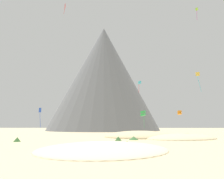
{
  "coord_description": "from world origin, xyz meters",
  "views": [
    {
      "loc": [
        3.89,
        -31.99,
        3.3
      ],
      "look_at": [
        1.09,
        38.21,
        14.79
      ],
      "focal_mm": 34.67,
      "sensor_mm": 36.0,
      "label": 1
    }
  ],
  "objects_px": {
    "kite_lime_high": "(197,11)",
    "kite_cyan_mid": "(140,83)",
    "kite_red_high": "(65,7)",
    "kite_green_low": "(143,113)",
    "bush_far_left": "(17,139)",
    "kite_orange_low": "(180,113)",
    "kite_gold_mid": "(198,74)",
    "bush_far_right": "(127,143)",
    "bush_low_patch": "(118,139)",
    "rock_massif": "(102,82)",
    "bush_ridge_crest": "(134,138)",
    "kite_blue_low": "(40,114)"
  },
  "relations": [
    {
      "from": "kite_lime_high",
      "to": "kite_cyan_mid",
      "type": "bearing_deg",
      "value": -115.43
    },
    {
      "from": "kite_red_high",
      "to": "kite_green_low",
      "type": "height_order",
      "value": "kite_red_high"
    },
    {
      "from": "bush_far_left",
      "to": "kite_orange_low",
      "type": "bearing_deg",
      "value": 44.99
    },
    {
      "from": "kite_red_high",
      "to": "kite_gold_mid",
      "type": "relative_size",
      "value": 0.7
    },
    {
      "from": "bush_far_right",
      "to": "bush_far_left",
      "type": "bearing_deg",
      "value": 162.62
    },
    {
      "from": "bush_low_patch",
      "to": "kite_lime_high",
      "type": "xyz_separation_m",
      "value": [
        22.83,
        12.72,
        35.45
      ]
    },
    {
      "from": "kite_orange_low",
      "to": "kite_cyan_mid",
      "type": "bearing_deg",
      "value": 42.15
    },
    {
      "from": "rock_massif",
      "to": "kite_red_high",
      "type": "height_order",
      "value": "rock_massif"
    },
    {
      "from": "bush_low_patch",
      "to": "rock_massif",
      "type": "height_order",
      "value": "rock_massif"
    },
    {
      "from": "bush_ridge_crest",
      "to": "kite_gold_mid",
      "type": "height_order",
      "value": "kite_gold_mid"
    },
    {
      "from": "bush_ridge_crest",
      "to": "kite_gold_mid",
      "type": "bearing_deg",
      "value": 13.4
    },
    {
      "from": "kite_green_low",
      "to": "kite_gold_mid",
      "type": "relative_size",
      "value": 1.03
    },
    {
      "from": "bush_far_right",
      "to": "kite_gold_mid",
      "type": "relative_size",
      "value": 0.23
    },
    {
      "from": "kite_lime_high",
      "to": "kite_orange_low",
      "type": "bearing_deg",
      "value": -172.87
    },
    {
      "from": "bush_low_patch",
      "to": "rock_massif",
      "type": "relative_size",
      "value": 0.02
    },
    {
      "from": "kite_lime_high",
      "to": "bush_ridge_crest",
      "type": "bearing_deg",
      "value": -53.38
    },
    {
      "from": "rock_massif",
      "to": "kite_blue_low",
      "type": "bearing_deg",
      "value": -96.79
    },
    {
      "from": "bush_far_left",
      "to": "kite_lime_high",
      "type": "height_order",
      "value": "kite_lime_high"
    },
    {
      "from": "rock_massif",
      "to": "kite_lime_high",
      "type": "distance_m",
      "value": 79.8
    },
    {
      "from": "bush_ridge_crest",
      "to": "bush_low_patch",
      "type": "xyz_separation_m",
      "value": [
        -3.37,
        -2.59,
        0.05
      ]
    },
    {
      "from": "kite_blue_low",
      "to": "bush_ridge_crest",
      "type": "bearing_deg",
      "value": 23.28
    },
    {
      "from": "bush_ridge_crest",
      "to": "kite_blue_low",
      "type": "distance_m",
      "value": 24.66
    },
    {
      "from": "bush_far_right",
      "to": "kite_cyan_mid",
      "type": "height_order",
      "value": "kite_cyan_mid"
    },
    {
      "from": "bush_ridge_crest",
      "to": "bush_low_patch",
      "type": "distance_m",
      "value": 4.25
    },
    {
      "from": "bush_far_left",
      "to": "kite_red_high",
      "type": "height_order",
      "value": "kite_red_high"
    },
    {
      "from": "bush_ridge_crest",
      "to": "bush_far_right",
      "type": "relative_size",
      "value": 1.92
    },
    {
      "from": "kite_red_high",
      "to": "kite_lime_high",
      "type": "relative_size",
      "value": 0.9
    },
    {
      "from": "bush_ridge_crest",
      "to": "rock_massif",
      "type": "xyz_separation_m",
      "value": [
        -14.23,
        82.19,
        29.17
      ]
    },
    {
      "from": "bush_ridge_crest",
      "to": "kite_lime_high",
      "type": "height_order",
      "value": "kite_lime_high"
    },
    {
      "from": "kite_blue_low",
      "to": "kite_orange_low",
      "type": "height_order",
      "value": "kite_orange_low"
    },
    {
      "from": "kite_lime_high",
      "to": "kite_red_high",
      "type": "bearing_deg",
      "value": -83.38
    },
    {
      "from": "bush_ridge_crest",
      "to": "kite_green_low",
      "type": "height_order",
      "value": "kite_green_low"
    },
    {
      "from": "kite_gold_mid",
      "to": "kite_orange_low",
      "type": "xyz_separation_m",
      "value": [
        4.13,
        33.63,
        -7.56
      ]
    },
    {
      "from": "bush_far_right",
      "to": "kite_lime_high",
      "type": "relative_size",
      "value": 0.3
    },
    {
      "from": "bush_far_right",
      "to": "rock_massif",
      "type": "xyz_separation_m",
      "value": [
        -12.41,
        95.08,
        29.18
      ]
    },
    {
      "from": "kite_blue_low",
      "to": "kite_orange_low",
      "type": "xyz_separation_m",
      "value": [
        43.76,
        32.02,
        1.97
      ]
    },
    {
      "from": "bush_ridge_crest",
      "to": "kite_lime_high",
      "type": "relative_size",
      "value": 0.57
    },
    {
      "from": "bush_low_patch",
      "to": "kite_green_low",
      "type": "distance_m",
      "value": 20.6
    },
    {
      "from": "bush_far_left",
      "to": "kite_red_high",
      "type": "distance_m",
      "value": 42.8
    },
    {
      "from": "kite_blue_low",
      "to": "kite_cyan_mid",
      "type": "xyz_separation_m",
      "value": [
        26.82,
        15.65,
        10.92
      ]
    },
    {
      "from": "rock_massif",
      "to": "bush_low_patch",
      "type": "bearing_deg",
      "value": -82.7
    },
    {
      "from": "kite_orange_low",
      "to": "kite_lime_high",
      "type": "distance_m",
      "value": 39.04
    },
    {
      "from": "bush_ridge_crest",
      "to": "kite_lime_high",
      "type": "xyz_separation_m",
      "value": [
        19.46,
        10.14,
        35.5
      ]
    },
    {
      "from": "kite_red_high",
      "to": "kite_blue_low",
      "type": "distance_m",
      "value": 33.84
    },
    {
      "from": "bush_far_left",
      "to": "kite_gold_mid",
      "type": "height_order",
      "value": "kite_gold_mid"
    },
    {
      "from": "kite_green_low",
      "to": "kite_gold_mid",
      "type": "height_order",
      "value": "kite_gold_mid"
    },
    {
      "from": "kite_orange_low",
      "to": "rock_massif",
      "type": "bearing_deg",
      "value": -54.08
    },
    {
      "from": "kite_gold_mid",
      "to": "bush_far_right",
      "type": "bearing_deg",
      "value": 59.9
    },
    {
      "from": "bush_ridge_crest",
      "to": "kite_cyan_mid",
      "type": "xyz_separation_m",
      "value": [
        3.47,
        21.14,
        16.62
      ]
    },
    {
      "from": "rock_massif",
      "to": "kite_green_low",
      "type": "distance_m",
      "value": 72.63
    }
  ]
}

